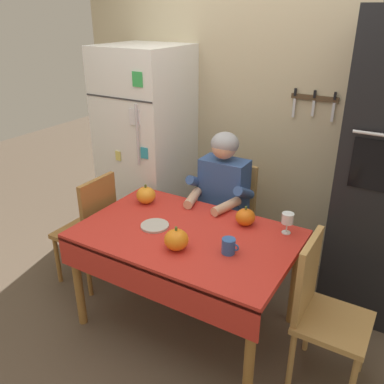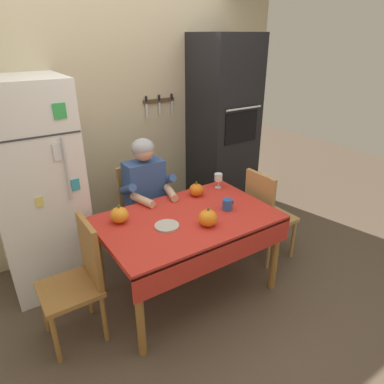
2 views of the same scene
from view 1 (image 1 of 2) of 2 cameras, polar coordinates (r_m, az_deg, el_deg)
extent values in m
plane|color=brown|center=(3.04, -1.74, -18.63)|extent=(10.00, 10.00, 0.00)
cube|color=#BCAD89|center=(3.51, 10.87, 11.16)|extent=(3.70, 0.10, 2.60)
cube|color=#4C3823|center=(3.31, 16.74, 12.49)|extent=(0.36, 0.02, 0.04)
cube|color=silver|center=(3.36, 14.02, 11.31)|extent=(0.02, 0.01, 0.15)
cube|color=black|center=(3.34, 14.23, 13.37)|extent=(0.02, 0.01, 0.06)
cube|color=silver|center=(3.32, 16.54, 11.11)|extent=(0.02, 0.01, 0.12)
cube|color=black|center=(3.30, 16.76, 12.97)|extent=(0.02, 0.01, 0.06)
cube|color=silver|center=(3.29, 19.05, 10.46)|extent=(0.02, 0.01, 0.14)
cube|color=black|center=(3.26, 19.34, 12.53)|extent=(0.02, 0.01, 0.06)
cube|color=white|center=(3.75, -6.30, 5.94)|extent=(0.68, 0.68, 1.80)
cylinder|color=silver|center=(3.30, -7.64, 7.83)|extent=(0.02, 0.02, 0.50)
cube|color=#333335|center=(3.36, -10.29, 12.73)|extent=(0.67, 0.01, 0.01)
cube|color=teal|center=(3.32, -6.67, 5.40)|extent=(0.07, 0.01, 0.09)
cube|color=#E5D666|center=(3.51, -10.27, 4.98)|extent=(0.05, 0.01, 0.08)
cube|color=green|center=(3.20, -7.64, 15.31)|extent=(0.09, 0.01, 0.11)
cube|color=silver|center=(3.29, -8.02, 10.31)|extent=(0.09, 0.02, 0.13)
cylinder|color=#9E6B33|center=(2.98, -15.61, -12.00)|extent=(0.06, 0.06, 0.70)
cylinder|color=#9E6B33|center=(3.46, -6.42, -5.72)|extent=(0.06, 0.06, 0.70)
cylinder|color=#9E6B33|center=(2.41, 8.04, -21.75)|extent=(0.06, 0.06, 0.70)
cylinder|color=#9E6B33|center=(2.98, 14.18, -11.94)|extent=(0.06, 0.06, 0.70)
cube|color=red|center=(2.68, -0.78, -6.02)|extent=(1.40, 0.90, 0.04)
cube|color=red|center=(2.43, -6.39, -12.57)|extent=(1.40, 0.01, 0.20)
cube|color=tan|center=(3.37, 4.59, -4.89)|extent=(0.40, 0.40, 0.04)
cube|color=tan|center=(3.40, 6.10, 0.19)|extent=(0.36, 0.04, 0.48)
cylinder|color=tan|center=(3.43, 0.60, -8.67)|extent=(0.04, 0.04, 0.41)
cylinder|color=tan|center=(3.68, 3.29, -6.18)|extent=(0.04, 0.04, 0.41)
cylinder|color=tan|center=(3.30, 5.79, -10.27)|extent=(0.04, 0.04, 0.41)
cylinder|color=tan|center=(3.56, 8.17, -7.55)|extent=(0.04, 0.04, 0.41)
cube|color=#38384C|center=(3.35, -0.21, -13.08)|extent=(0.10, 0.22, 0.08)
cube|color=#38384C|center=(3.27, 2.88, -14.16)|extent=(0.10, 0.22, 0.08)
cylinder|color=#38384C|center=(3.28, 0.33, -9.90)|extent=(0.09, 0.09, 0.38)
cylinder|color=#38384C|center=(3.20, 3.47, -10.91)|extent=(0.09, 0.09, 0.38)
cube|color=#38384C|center=(3.25, 1.94, -4.64)|extent=(0.12, 0.40, 0.11)
cube|color=#38384C|center=(3.18, 4.78, -5.43)|extent=(0.12, 0.40, 0.11)
cube|color=#33518E|center=(3.18, 4.48, 0.44)|extent=(0.36, 0.20, 0.48)
cylinder|color=#33518E|center=(3.19, 0.73, 1.41)|extent=(0.07, 0.26, 0.18)
cylinder|color=#33518E|center=(3.03, 7.28, -0.11)|extent=(0.07, 0.26, 0.18)
cylinder|color=#D8A884|center=(3.06, 0.09, -0.83)|extent=(0.13, 0.27, 0.07)
cylinder|color=#D8A884|center=(2.94, 4.79, -2.02)|extent=(0.13, 0.27, 0.07)
sphere|color=#D8A884|center=(3.04, 4.52, 6.35)|extent=(0.19, 0.19, 0.19)
ellipsoid|color=#99999E|center=(3.04, 4.62, 6.76)|extent=(0.21, 0.21, 0.17)
cube|color=tan|center=(2.58, 19.13, -16.87)|extent=(0.40, 0.40, 0.04)
cube|color=tan|center=(2.45, 15.82, -11.20)|extent=(0.04, 0.36, 0.48)
cylinder|color=tan|center=(2.63, 13.64, -21.84)|extent=(0.04, 0.04, 0.41)
cylinder|color=tan|center=(2.84, 22.81, -19.08)|extent=(0.04, 0.04, 0.41)
cylinder|color=tan|center=(2.87, 15.88, -17.37)|extent=(0.04, 0.04, 0.41)
cube|color=#9E6B33|center=(3.40, -14.69, -5.45)|extent=(0.40, 0.40, 0.04)
cube|color=#9E6B33|center=(3.16, -12.86, -2.28)|extent=(0.04, 0.36, 0.48)
cylinder|color=#9E6B33|center=(3.72, -14.37, -6.67)|extent=(0.04, 0.04, 0.41)
cylinder|color=#9E6B33|center=(3.51, -10.36, -8.25)|extent=(0.04, 0.04, 0.41)
cylinder|color=#9E6B33|center=(3.53, -18.24, -9.00)|extent=(0.04, 0.04, 0.41)
cylinder|color=#9E6B33|center=(3.31, -14.23, -10.86)|extent=(0.04, 0.04, 0.41)
cylinder|color=#2D569E|center=(2.45, 5.11, -7.51)|extent=(0.08, 0.08, 0.10)
torus|color=#2D569E|center=(2.43, 6.08, -7.69)|extent=(0.05, 0.01, 0.05)
cylinder|color=white|center=(2.73, 13.00, -5.52)|extent=(0.06, 0.06, 0.01)
cylinder|color=white|center=(2.71, 13.07, -4.85)|extent=(0.01, 0.01, 0.07)
cylinder|color=white|center=(2.68, 13.21, -3.59)|extent=(0.08, 0.08, 0.07)
ellipsoid|color=orange|center=(2.76, 7.45, -3.48)|extent=(0.13, 0.13, 0.11)
cylinder|color=#4C6023|center=(2.73, 7.53, -2.22)|extent=(0.02, 0.02, 0.02)
ellipsoid|color=orange|center=(3.05, -6.44, -0.45)|extent=(0.14, 0.14, 0.13)
cylinder|color=#4C6023|center=(3.02, -6.51, 0.83)|extent=(0.02, 0.02, 0.02)
ellipsoid|color=orange|center=(2.47, -2.20, -6.66)|extent=(0.15, 0.15, 0.13)
cylinder|color=#4C6023|center=(2.43, -2.23, -5.14)|extent=(0.02, 0.02, 0.02)
cylinder|color=#B7B2A8|center=(2.74, -5.21, -4.71)|extent=(0.19, 0.19, 0.02)
camera|label=2|loc=(2.55, -63.32, 11.61)|focal=32.30mm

